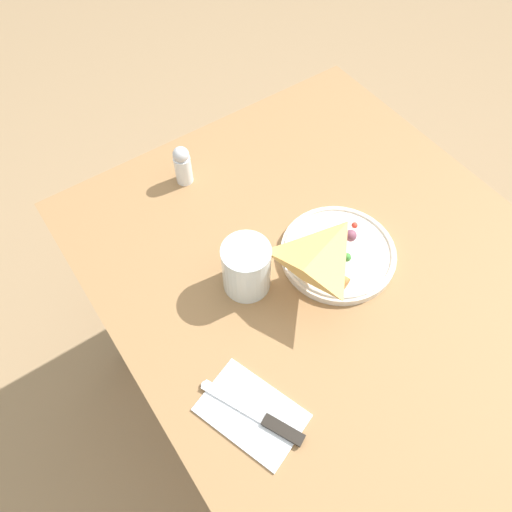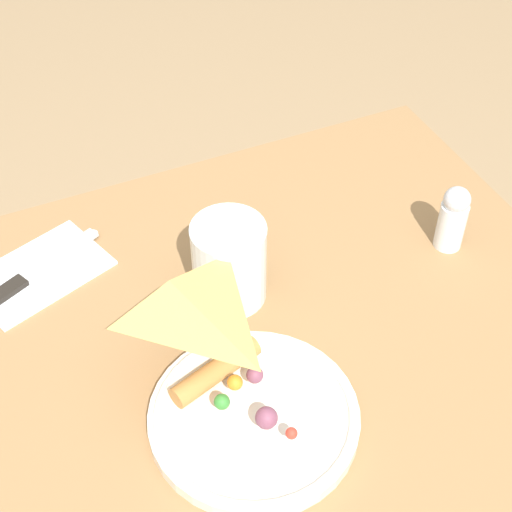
% 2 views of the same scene
% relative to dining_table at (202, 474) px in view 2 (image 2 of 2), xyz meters
% --- Properties ---
extents(dining_table, '(1.02, 0.81, 0.73)m').
position_rel_dining_table_xyz_m(dining_table, '(0.00, 0.00, 0.00)').
color(dining_table, olive).
rests_on(dining_table, ground_plane).
extents(plate_pizza, '(0.22, 0.22, 0.05)m').
position_rel_dining_table_xyz_m(plate_pizza, '(0.05, -0.03, 0.13)').
color(plate_pizza, silver).
rests_on(plate_pizza, dining_table).
extents(milk_glass, '(0.09, 0.09, 0.11)m').
position_rel_dining_table_xyz_m(milk_glass, '(0.10, 0.15, 0.16)').
color(milk_glass, white).
rests_on(milk_glass, dining_table).
extents(napkin_folded, '(0.19, 0.15, 0.00)m').
position_rel_dining_table_xyz_m(napkin_folded, '(-0.10, 0.28, 0.11)').
color(napkin_folded, silver).
rests_on(napkin_folded, dining_table).
extents(butter_knife, '(0.17, 0.10, 0.01)m').
position_rel_dining_table_xyz_m(butter_knife, '(-0.11, 0.27, 0.12)').
color(butter_knife, black).
rests_on(butter_knife, napkin_folded).
extents(salt_shaker, '(0.04, 0.04, 0.09)m').
position_rel_dining_table_xyz_m(salt_shaker, '(0.39, 0.12, 0.16)').
color(salt_shaker, white).
rests_on(salt_shaker, dining_table).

